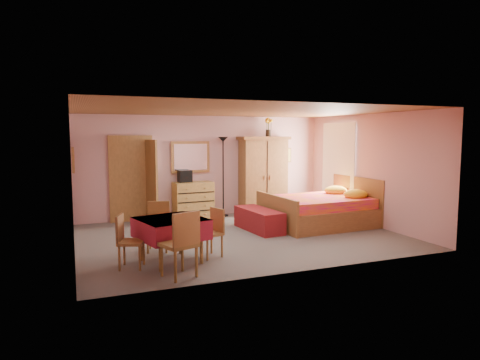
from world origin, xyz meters
name	(u,v)px	position (x,y,z in m)	size (l,w,h in m)	color
floor	(241,236)	(0.00, 0.00, 0.00)	(6.50, 6.50, 0.00)	#615C55
ceiling	(241,111)	(0.00, 0.00, 2.60)	(6.50, 6.50, 0.00)	brown
wall_back	(205,166)	(0.00, 2.50, 1.30)	(6.50, 0.10, 2.60)	tan
wall_front	(302,188)	(0.00, -2.50, 1.30)	(6.50, 0.10, 2.60)	tan
wall_left	(72,181)	(-3.25, 0.00, 1.30)	(0.10, 5.00, 2.60)	tan
wall_right	(370,170)	(3.25, 0.00, 1.30)	(0.10, 5.00, 2.60)	tan
doorway	(131,180)	(-1.90, 2.47, 1.02)	(1.06, 0.12, 2.15)	#9E6B35
window	(339,161)	(3.21, 1.20, 1.45)	(0.08, 1.40, 1.95)	white
picture_left	(73,160)	(-3.22, -0.60, 1.70)	(0.04, 0.32, 0.42)	orange
picture_back	(286,155)	(2.35, 2.47, 1.55)	(0.30, 0.04, 0.40)	#D8BF59
chest_of_drawers	(193,200)	(-0.40, 2.25, 0.46)	(0.98, 0.49, 0.93)	#A97B39
wall_mirror	(191,157)	(-0.40, 2.46, 1.55)	(1.02, 0.05, 0.80)	white
stereo	(185,176)	(-0.60, 2.30, 1.08)	(0.33, 0.24, 0.30)	black
floor_lamp	(223,177)	(0.41, 2.27, 1.03)	(0.26, 0.26, 2.06)	black
wardrobe	(263,175)	(1.51, 2.18, 1.04)	(1.32, 0.68, 2.07)	brown
sunflower_vase	(268,127)	(1.66, 2.19, 2.32)	(0.20, 0.20, 0.50)	yellow
bed	(318,202)	(2.10, 0.35, 0.55)	(2.37, 1.86, 1.10)	#DC156A
bench	(259,220)	(0.57, 0.36, 0.24)	(0.53, 1.42, 0.47)	maroon
dining_table	(171,240)	(-1.76, -1.28, 0.37)	(1.01, 1.01, 0.74)	maroon
chair_south	(179,244)	(-1.81, -2.05, 0.50)	(0.46, 0.46, 1.00)	olive
chair_north	(158,227)	(-1.83, -0.50, 0.44)	(0.40, 0.40, 0.89)	#A47437
chair_west	(131,241)	(-2.41, -1.36, 0.43)	(0.39, 0.39, 0.86)	olive
chair_east	(209,233)	(-1.07, -1.22, 0.42)	(0.38, 0.38, 0.84)	olive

